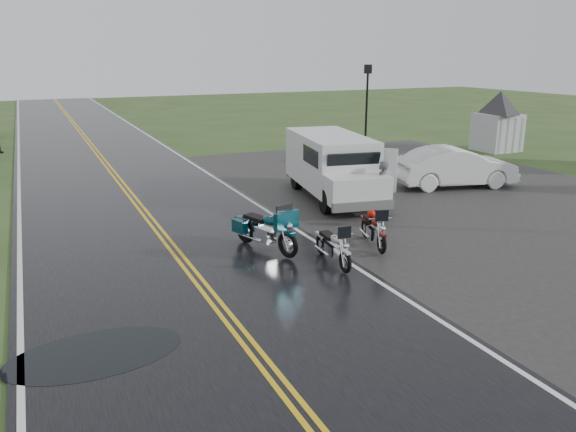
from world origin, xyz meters
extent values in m
plane|color=#2D471E|center=(0.00, 0.00, 0.00)|extent=(120.00, 120.00, 0.00)
cube|color=black|center=(0.00, 10.00, 0.02)|extent=(8.00, 100.00, 0.04)
cube|color=black|center=(11.00, 5.00, 0.01)|extent=(14.00, 24.00, 0.03)
imported|color=#454549|center=(7.19, 4.12, 0.87)|extent=(0.75, 0.74, 1.74)
imported|color=silver|center=(12.01, 6.09, 0.79)|extent=(5.05, 2.76, 1.58)
camera|label=1|loc=(-3.22, -10.98, 5.18)|focal=35.00mm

